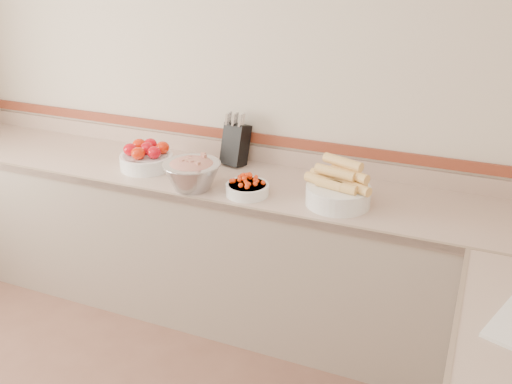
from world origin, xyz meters
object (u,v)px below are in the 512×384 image
at_px(corn_bowl, 339,190).
at_px(rhubarb_bowl, 192,173).
at_px(tomato_bowl, 146,157).
at_px(knife_block, 236,143).
at_px(cherry_tomato_bowl, 247,187).

height_order(corn_bowl, rhubarb_bowl, corn_bowl).
distance_m(corn_bowl, rhubarb_bowl, 0.79).
bearing_deg(tomato_bowl, knife_block, 29.75).
xyz_separation_m(knife_block, tomato_bowl, (-0.46, -0.26, -0.07)).
distance_m(knife_block, corn_bowl, 0.79).
relative_size(knife_block, tomato_bowl, 1.04).
height_order(tomato_bowl, rhubarb_bowl, rhubarb_bowl).
distance_m(tomato_bowl, corn_bowl, 1.18).
xyz_separation_m(tomato_bowl, rhubarb_bowl, (0.40, -0.17, 0.03)).
xyz_separation_m(tomato_bowl, cherry_tomato_bowl, (0.71, -0.13, -0.02)).
height_order(tomato_bowl, corn_bowl, corn_bowl).
relative_size(tomato_bowl, corn_bowl, 0.86).
bearing_deg(knife_block, tomato_bowl, -150.25).
distance_m(knife_block, rhubarb_bowl, 0.44).
bearing_deg(cherry_tomato_bowl, corn_bowl, 8.41).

